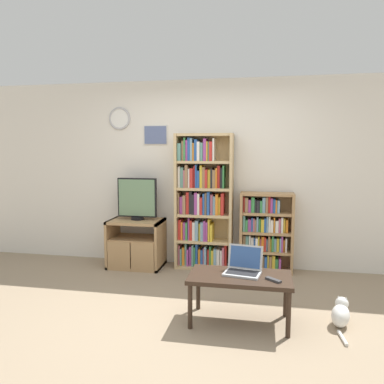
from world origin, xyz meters
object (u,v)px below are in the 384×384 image
Objects in this scene: remote_near_laptop at (273,280)px; tv_stand at (136,243)px; television at (137,199)px; laptop at (243,266)px; bookshelf_tall at (202,204)px; coffee_table at (240,281)px; cat at (341,314)px; bookshelf_short at (265,233)px.

tv_stand is at bearing 91.46° from remote_near_laptop.
television is 1.54× the size of laptop.
coffee_table is at bearing -68.38° from bookshelf_tall.
bookshelf_tall is 2.29m from cat.
laptop is at bearing -160.96° from cat.
cat is at bearing -28.07° from tv_stand.
laptop reaches higher than tv_stand.
bookshelf_short is 1.11× the size of coffee_table.
coffee_table is at bearing 113.71° from remote_near_laptop.
cat is at bearing -64.37° from bookshelf_short.
remote_near_laptop is (1.85, -1.53, 0.14)m from tv_stand.
cat is at bearing 6.83° from coffee_table.
bookshelf_short is (1.77, 0.16, 0.19)m from tv_stand.
television is at bearing 71.68° from tv_stand.
tv_stand is 2.40m from remote_near_laptop.
bookshelf_short is at bearing 43.70° from remote_near_laptop.
bookshelf_tall is 0.93m from bookshelf_short.
laptop is (-0.20, -1.52, 0.00)m from bookshelf_short.
tv_stand is 2.09m from laptop.
coffee_table is (0.63, -1.58, -0.49)m from bookshelf_tall.
laptop is 0.33m from remote_near_laptop.
laptop is at bearing -66.52° from bookshelf_tall.
bookshelf_tall is 12.42× the size of remote_near_laptop.
coffee_table is at bearing -100.08° from laptop.
bookshelf_short is 1.69m from cat.
television is 1.07× the size of cat.
laptop reaches higher than cat.
bookshelf_short reaches higher than laptop.
bookshelf_tall reaches higher than television.
cat is (0.63, 0.21, -0.36)m from remote_near_laptop.
tv_stand is 2.82m from cat.
television reaches higher than coffee_table.
bookshelf_tall is 4.90× the size of laptop.
television is at bearing 147.88° from laptop.
cat is (0.94, 0.11, -0.30)m from coffee_table.
tv_stand is at bearing 149.01° from laptop.
bookshelf_tall reaches higher than cat.
remote_near_laptop is at bearing -39.67° from tv_stand.
cat is at bearing -28.96° from television.
television is 0.31× the size of bookshelf_tall.
tv_stand reaches higher than coffee_table.
bookshelf_tall is at bearing 9.12° from tv_stand.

